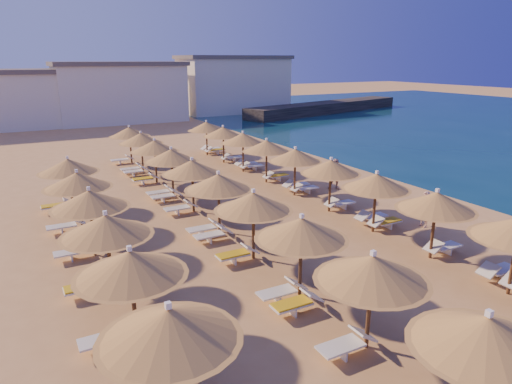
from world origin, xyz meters
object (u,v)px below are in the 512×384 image
parasol_row_west (218,183)px  beachgoer_b (336,174)px  beachgoer_a (425,209)px  parasol_row_east (331,168)px  jetty (327,107)px

parasol_row_west → beachgoer_b: size_ratio=19.26×
beachgoer_a → beachgoer_b: size_ratio=0.91×
parasol_row_east → beachgoer_a: 4.89m
beachgoer_a → parasol_row_east: bearing=-145.3°
parasol_row_east → beachgoer_a: parasol_row_east is taller
parasol_row_east → parasol_row_west: size_ratio=1.00×
parasol_row_east → jetty: bearing=53.3°
jetty → beachgoer_a: 47.94m
parasol_row_west → beachgoer_a: 9.68m
parasol_row_east → beachgoer_a: (2.54, -3.92, -1.46)m
parasol_row_west → beachgoer_a: bearing=-24.2°
parasol_row_east → parasol_row_west: (-6.20, 0.00, 0.00)m
jetty → parasol_row_west: bearing=-147.4°
beachgoer_a → beachgoer_b: bearing=179.2°
jetty → parasol_row_east: parasol_row_east is taller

